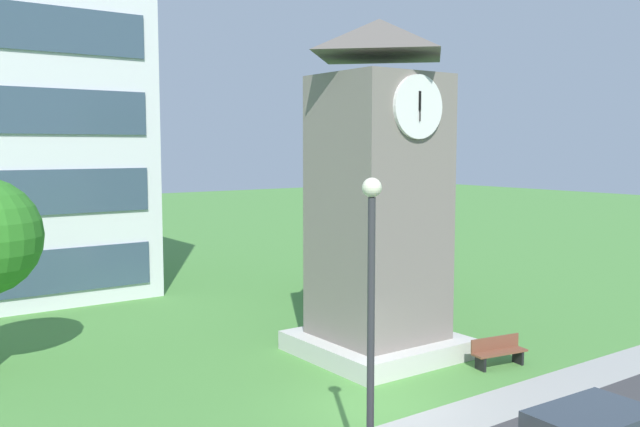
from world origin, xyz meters
name	(u,v)px	position (x,y,z in m)	size (l,w,h in m)	color
ground_plane	(377,409)	(0.00, 0.00, 0.00)	(160.00, 160.00, 0.00)	#4C893D
clock_tower	(378,208)	(3.05, 3.59, 4.69)	(4.56, 4.56, 10.50)	slate
park_bench	(498,351)	(5.16, 0.46, 0.46)	(1.85, 0.77, 0.88)	brown
street_lamp	(371,303)	(-2.99, -3.29, 3.73)	(0.36, 0.36, 6.04)	#333338
tree_near_tower	(365,209)	(8.08, 10.32, 3.90)	(4.20, 4.20, 6.01)	#513823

